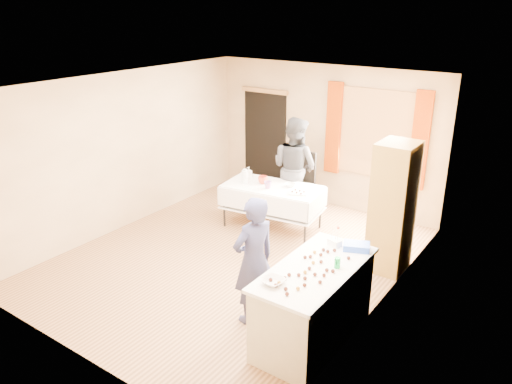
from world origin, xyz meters
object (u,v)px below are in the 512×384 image
Objects in this scene: party_table at (272,203)px; girl at (254,261)px; counter at (314,303)px; woman at (294,167)px; chair at (299,192)px; cabinet at (393,208)px.

party_table is 1.10× the size of girl.
counter is 0.92× the size of woman.
chair is (-0.04, 0.96, -0.12)m from party_table.
woman is (-1.25, 3.01, 0.11)m from girl.
party_table is 2.68m from girl.
girl reaches higher than party_table.
girl reaches higher than chair.
chair is 3.58m from girl.
party_table is 1.60× the size of chair.
cabinet is 2.54m from chair.
counter is at bearing 131.75° from woman.
woman reaches higher than party_table.
woman reaches higher than chair.
woman is at bearing 124.52° from counter.
chair is at bearing -140.45° from girl.
cabinet reaches higher than counter.
girl reaches higher than counter.
chair reaches higher than counter.
party_table is at bearing 95.39° from woman.
cabinet is 1.04× the size of woman.
woman is (0.02, 0.67, 0.45)m from party_table.
counter is 0.95× the size of party_table.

